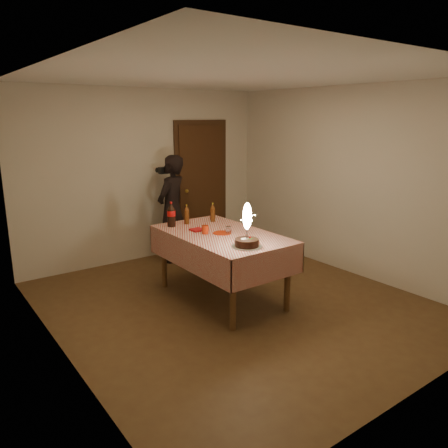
{
  "coord_description": "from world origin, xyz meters",
  "views": [
    {
      "loc": [
        -2.98,
        -3.84,
        2.18
      ],
      "look_at": [
        -0.03,
        0.18,
        0.95
      ],
      "focal_mm": 35.0,
      "sensor_mm": 36.0,
      "label": 1
    }
  ],
  "objects_px": {
    "dining_table": "(222,242)",
    "red_plate": "(222,233)",
    "clear_cup": "(229,230)",
    "cola_bottle": "(171,215)",
    "amber_bottle_left": "(187,215)",
    "amber_bottle_right": "(213,213)",
    "birthday_cake": "(247,235)",
    "red_cup": "(205,230)",
    "photographer": "(172,209)"
  },
  "relations": [
    {
      "from": "birthday_cake",
      "to": "amber_bottle_left",
      "type": "xyz_separation_m",
      "value": [
        0.02,
        1.25,
        -0.01
      ]
    },
    {
      "from": "birthday_cake",
      "to": "red_cup",
      "type": "bearing_deg",
      "value": 95.31
    },
    {
      "from": "birthday_cake",
      "to": "amber_bottle_right",
      "type": "height_order",
      "value": "birthday_cake"
    },
    {
      "from": "dining_table",
      "to": "red_cup",
      "type": "height_order",
      "value": "red_cup"
    },
    {
      "from": "dining_table",
      "to": "amber_bottle_left",
      "type": "xyz_separation_m",
      "value": [
        -0.08,
        0.65,
        0.23
      ]
    },
    {
      "from": "cola_bottle",
      "to": "amber_bottle_left",
      "type": "height_order",
      "value": "cola_bottle"
    },
    {
      "from": "clear_cup",
      "to": "red_cup",
      "type": "bearing_deg",
      "value": 142.62
    },
    {
      "from": "dining_table",
      "to": "cola_bottle",
      "type": "distance_m",
      "value": 0.76
    },
    {
      "from": "red_cup",
      "to": "dining_table",
      "type": "bearing_deg",
      "value": -30.54
    },
    {
      "from": "red_cup",
      "to": "birthday_cake",
      "type": "bearing_deg",
      "value": -84.69
    },
    {
      "from": "clear_cup",
      "to": "amber_bottle_right",
      "type": "distance_m",
      "value": 0.66
    },
    {
      "from": "birthday_cake",
      "to": "photographer",
      "type": "xyz_separation_m",
      "value": [
        0.35,
        2.23,
        -0.13
      ]
    },
    {
      "from": "amber_bottle_left",
      "to": "amber_bottle_right",
      "type": "bearing_deg",
      "value": -15.79
    },
    {
      "from": "clear_cup",
      "to": "photographer",
      "type": "relative_size",
      "value": 0.06
    },
    {
      "from": "birthday_cake",
      "to": "cola_bottle",
      "type": "height_order",
      "value": "birthday_cake"
    },
    {
      "from": "red_cup",
      "to": "red_plate",
      "type": "bearing_deg",
      "value": -31.52
    },
    {
      "from": "red_plate",
      "to": "cola_bottle",
      "type": "relative_size",
      "value": 0.69
    },
    {
      "from": "clear_cup",
      "to": "photographer",
      "type": "height_order",
      "value": "photographer"
    },
    {
      "from": "amber_bottle_left",
      "to": "amber_bottle_right",
      "type": "distance_m",
      "value": 0.36
    },
    {
      "from": "dining_table",
      "to": "photographer",
      "type": "xyz_separation_m",
      "value": [
        0.25,
        1.62,
        0.1
      ]
    },
    {
      "from": "red_plate",
      "to": "red_cup",
      "type": "xyz_separation_m",
      "value": [
        -0.17,
        0.11,
        0.05
      ]
    },
    {
      "from": "birthday_cake",
      "to": "clear_cup",
      "type": "xyz_separation_m",
      "value": [
        0.15,
        0.53,
        -0.08
      ]
    },
    {
      "from": "red_cup",
      "to": "cola_bottle",
      "type": "height_order",
      "value": "cola_bottle"
    },
    {
      "from": "birthday_cake",
      "to": "red_plate",
      "type": "height_order",
      "value": "birthday_cake"
    },
    {
      "from": "clear_cup",
      "to": "cola_bottle",
      "type": "xyz_separation_m",
      "value": [
        -0.37,
        0.71,
        0.11
      ]
    },
    {
      "from": "cola_bottle",
      "to": "birthday_cake",
      "type": "bearing_deg",
      "value": -80.29
    },
    {
      "from": "clear_cup",
      "to": "cola_bottle",
      "type": "bearing_deg",
      "value": 117.35
    },
    {
      "from": "amber_bottle_right",
      "to": "clear_cup",
      "type": "bearing_deg",
      "value": -108.28
    },
    {
      "from": "red_plate",
      "to": "photographer",
      "type": "bearing_deg",
      "value": 81.58
    },
    {
      "from": "red_cup",
      "to": "amber_bottle_left",
      "type": "xyz_separation_m",
      "value": [
        0.08,
        0.55,
        0.07
      ]
    },
    {
      "from": "cola_bottle",
      "to": "red_plate",
      "type": "bearing_deg",
      "value": -63.71
    },
    {
      "from": "amber_bottle_left",
      "to": "photographer",
      "type": "relative_size",
      "value": 0.16
    },
    {
      "from": "cola_bottle",
      "to": "amber_bottle_right",
      "type": "height_order",
      "value": "cola_bottle"
    },
    {
      "from": "dining_table",
      "to": "clear_cup",
      "type": "distance_m",
      "value": 0.18
    },
    {
      "from": "dining_table",
      "to": "birthday_cake",
      "type": "distance_m",
      "value": 0.66
    },
    {
      "from": "red_cup",
      "to": "clear_cup",
      "type": "xyz_separation_m",
      "value": [
        0.22,
        -0.17,
        -0.01
      ]
    },
    {
      "from": "clear_cup",
      "to": "cola_bottle",
      "type": "height_order",
      "value": "cola_bottle"
    },
    {
      "from": "red_cup",
      "to": "photographer",
      "type": "height_order",
      "value": "photographer"
    },
    {
      "from": "cola_bottle",
      "to": "amber_bottle_left",
      "type": "bearing_deg",
      "value": 1.82
    },
    {
      "from": "amber_bottle_left",
      "to": "photographer",
      "type": "height_order",
      "value": "photographer"
    },
    {
      "from": "amber_bottle_right",
      "to": "red_cup",
      "type": "bearing_deg",
      "value": -133.17
    },
    {
      "from": "red_cup",
      "to": "photographer",
      "type": "bearing_deg",
      "value": 74.8
    },
    {
      "from": "clear_cup",
      "to": "photographer",
      "type": "distance_m",
      "value": 1.71
    },
    {
      "from": "red_plate",
      "to": "photographer",
      "type": "distance_m",
      "value": 1.65
    },
    {
      "from": "red_cup",
      "to": "amber_bottle_right",
      "type": "distance_m",
      "value": 0.63
    },
    {
      "from": "dining_table",
      "to": "photographer",
      "type": "height_order",
      "value": "photographer"
    },
    {
      "from": "red_plate",
      "to": "birthday_cake",
      "type": "bearing_deg",
      "value": -100.25
    },
    {
      "from": "clear_cup",
      "to": "amber_bottle_right",
      "type": "height_order",
      "value": "amber_bottle_right"
    },
    {
      "from": "red_cup",
      "to": "clear_cup",
      "type": "bearing_deg",
      "value": -37.38
    },
    {
      "from": "dining_table",
      "to": "red_plate",
      "type": "distance_m",
      "value": 0.11
    }
  ]
}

